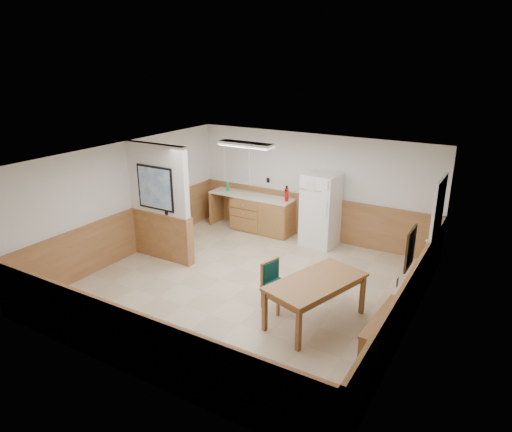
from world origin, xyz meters
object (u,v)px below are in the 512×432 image
Objects in this scene: dining_chair at (274,281)px; soap_bottle at (228,186)px; refrigerator at (321,210)px; dining_table at (316,286)px; dining_bench at (385,323)px; fire_extinguisher at (287,194)px.

soap_bottle is at bearing 148.36° from dining_chair.
dining_chair is at bearing -78.54° from refrigerator.
dining_table is 8.03× the size of soap_bottle.
soap_bottle is at bearing 150.96° from dining_bench.
refrigerator is 3.33m from dining_table.
dining_table is (1.24, -3.08, -0.19)m from refrigerator.
dining_chair is at bearing -73.38° from fire_extinguisher.
dining_bench is at bearing -50.42° from fire_extinguisher.
refrigerator reaches higher than dining_table.
fire_extinguisher reaches higher than dining_table.
fire_extinguisher is at bearing -0.81° from soap_bottle.
fire_extinguisher is (-0.89, 0.04, 0.22)m from refrigerator.
fire_extinguisher is at bearing 127.34° from dining_chair.
dining_chair is at bearing -179.23° from dining_bench.
dining_table is at bearing -176.96° from dining_bench.
soap_bottle is (-3.01, 3.07, 0.52)m from dining_chair.
dining_chair is (0.42, -3.00, -0.35)m from refrigerator.
soap_bottle is (-1.69, 0.02, -0.05)m from fire_extinguisher.
dining_bench is at bearing -48.85° from refrigerator.
dining_bench is at bearing -32.37° from soap_bottle.
fire_extinguisher is 1.62× the size of soap_bottle.
soap_bottle reaches higher than dining_chair.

